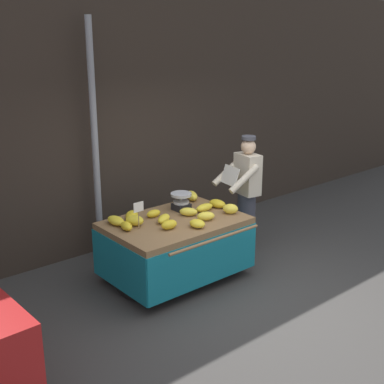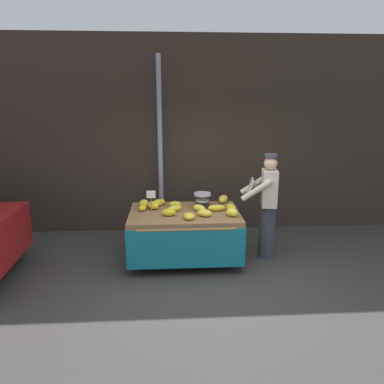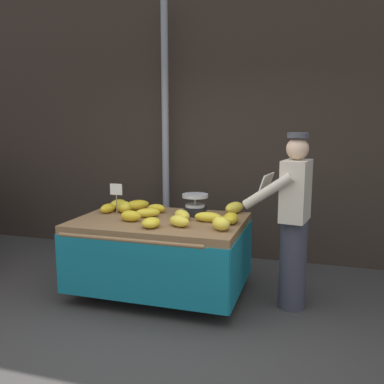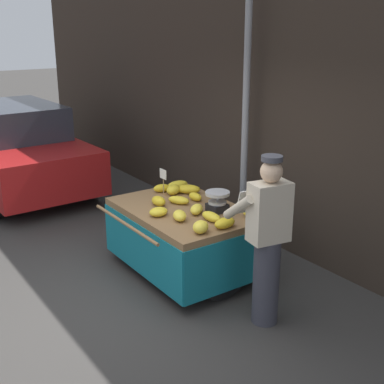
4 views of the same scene
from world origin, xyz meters
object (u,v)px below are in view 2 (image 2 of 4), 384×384
at_px(banana_bunch_2, 175,208).
at_px(banana_bunch_5, 144,203).
at_px(banana_bunch_3, 153,205).
at_px(weighing_scale, 202,200).
at_px(vendor_person, 267,206).
at_px(banana_bunch_9, 217,208).
at_px(banana_bunch_6, 232,212).
at_px(banana_cart, 184,224).
at_px(banana_bunch_0, 169,212).
at_px(price_sign, 151,196).
at_px(banana_bunch_4, 205,213).
at_px(banana_bunch_8, 223,199).
at_px(banana_bunch_12, 175,204).
at_px(banana_bunch_11, 189,216).
at_px(banana_bunch_1, 158,203).
at_px(street_pole, 160,149).
at_px(banana_bunch_13, 143,207).
at_px(banana_bunch_7, 231,207).

height_order(banana_bunch_2, banana_bunch_5, banana_bunch_5).
bearing_deg(banana_bunch_3, banana_bunch_2, -22.92).
bearing_deg(weighing_scale, vendor_person, -10.56).
bearing_deg(banana_bunch_9, banana_bunch_6, -55.24).
height_order(banana_bunch_3, banana_bunch_6, banana_bunch_6).
xyz_separation_m(banana_cart, banana_bunch_9, (0.51, 0.02, 0.26)).
xyz_separation_m(banana_bunch_0, banana_bunch_3, (-0.25, 0.37, 0.01)).
xyz_separation_m(price_sign, banana_bunch_4, (0.82, -0.30, -0.19)).
height_order(banana_bunch_8, banana_bunch_12, banana_bunch_8).
bearing_deg(banana_cart, banana_bunch_12, 118.37).
relative_size(banana_bunch_2, banana_bunch_12, 1.30).
height_order(banana_cart, price_sign, price_sign).
xyz_separation_m(banana_bunch_11, vendor_person, (1.29, 0.43, 0.01)).
bearing_deg(banana_bunch_5, vendor_person, -8.10).
height_order(banana_bunch_1, banana_bunch_9, banana_bunch_1).
distance_m(banana_bunch_0, banana_bunch_1, 0.57).
xyz_separation_m(banana_bunch_2, banana_bunch_6, (0.87, -0.30, 0.02)).
bearing_deg(street_pole, banana_bunch_0, -84.08).
distance_m(banana_bunch_3, banana_bunch_8, 1.22).
xyz_separation_m(banana_bunch_5, banana_bunch_8, (1.34, 0.14, 0.01)).
relative_size(banana_bunch_0, banana_bunch_9, 0.77).
relative_size(banana_bunch_4, banana_bunch_5, 0.77).
relative_size(banana_bunch_2, banana_bunch_5, 0.89).
height_order(banana_bunch_5, vendor_person, vendor_person).
bearing_deg(banana_bunch_1, banana_bunch_5, -178.60).
bearing_deg(banana_bunch_4, banana_bunch_3, 151.50).
bearing_deg(vendor_person, banana_bunch_2, -178.87).
xyz_separation_m(banana_bunch_12, banana_bunch_13, (-0.52, -0.15, 0.00)).
bearing_deg(banana_bunch_11, banana_bunch_1, 122.98).
height_order(banana_bunch_6, banana_bunch_8, banana_bunch_6).
bearing_deg(banana_bunch_3, banana_bunch_1, 66.44).
xyz_separation_m(banana_bunch_1, banana_bunch_9, (0.93, -0.34, -0.01)).
relative_size(weighing_scale, banana_bunch_8, 0.98).
distance_m(banana_bunch_3, banana_bunch_13, 0.18).
bearing_deg(banana_bunch_9, weighing_scale, 130.89).
bearing_deg(banana_bunch_9, vendor_person, 3.11).
relative_size(banana_bunch_3, banana_bunch_8, 0.79).
relative_size(banana_bunch_13, vendor_person, 0.13).
relative_size(price_sign, banana_bunch_6, 1.70).
bearing_deg(banana_bunch_7, weighing_scale, 151.42).
distance_m(price_sign, banana_bunch_4, 0.89).
bearing_deg(banana_bunch_13, banana_cart, -9.60).
xyz_separation_m(banana_cart, banana_bunch_12, (-0.14, 0.27, 0.26)).
height_order(banana_bunch_12, banana_bunch_13, banana_bunch_13).
relative_size(banana_bunch_0, banana_bunch_3, 0.95).
height_order(banana_bunch_4, banana_bunch_12, banana_bunch_4).
relative_size(price_sign, banana_bunch_3, 1.50).
bearing_deg(banana_bunch_3, banana_bunch_4, -28.50).
bearing_deg(banana_bunch_3, banana_bunch_13, -158.03).
relative_size(banana_bunch_7, vendor_person, 0.15).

